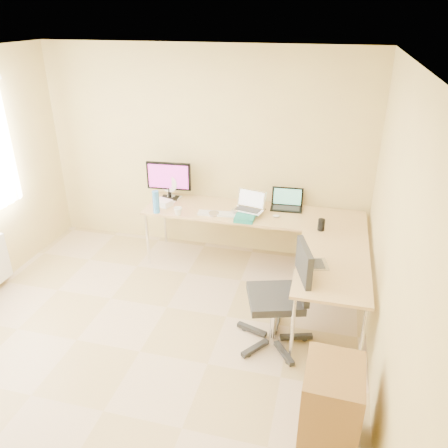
% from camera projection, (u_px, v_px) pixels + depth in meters
% --- Properties ---
extents(floor, '(4.50, 4.50, 0.00)m').
position_uv_depth(floor, '(140.00, 352.00, 4.24)').
color(floor, tan).
rests_on(floor, ground).
extents(ceiling, '(4.50, 4.50, 0.00)m').
position_uv_depth(ceiling, '(109.00, 63.00, 3.10)').
color(ceiling, white).
rests_on(ceiling, ground).
extents(wall_back, '(4.50, 0.00, 4.50)m').
position_uv_depth(wall_back, '(204.00, 153.00, 5.63)').
color(wall_back, '#DFCD7D').
rests_on(wall_back, ground).
extents(wall_right, '(0.00, 4.50, 4.50)m').
position_uv_depth(wall_right, '(395.00, 261.00, 3.21)').
color(wall_right, '#DFCD7D').
rests_on(wall_right, ground).
extents(desk_main, '(2.65, 0.70, 0.73)m').
position_uv_depth(desk_main, '(252.00, 239.00, 5.53)').
color(desk_main, tan).
rests_on(desk_main, ground).
extents(desk_return, '(0.70, 1.30, 0.73)m').
position_uv_depth(desk_return, '(329.00, 295.00, 4.44)').
color(desk_return, tan).
rests_on(desk_return, ground).
extents(monitor, '(0.58, 0.23, 0.49)m').
position_uv_depth(monitor, '(169.00, 181.00, 5.65)').
color(monitor, black).
rests_on(monitor, desk_main).
extents(book_stack, '(0.23, 0.31, 0.05)m').
position_uv_depth(book_stack, '(245.00, 217.00, 5.19)').
color(book_stack, '#187A6F').
rests_on(book_stack, desk_main).
extents(laptop_center, '(0.41, 0.34, 0.23)m').
position_uv_depth(laptop_center, '(249.00, 202.00, 5.24)').
color(laptop_center, silver).
rests_on(laptop_center, desk_main).
extents(laptop_black, '(0.40, 0.30, 0.24)m').
position_uv_depth(laptop_black, '(287.00, 200.00, 5.41)').
color(laptop_black, black).
rests_on(laptop_black, desk_main).
extents(keyboard, '(0.49, 0.18, 0.02)m').
position_uv_depth(keyboard, '(218.00, 214.00, 5.30)').
color(keyboard, silver).
rests_on(keyboard, desk_main).
extents(mouse, '(0.10, 0.09, 0.03)m').
position_uv_depth(mouse, '(276.00, 216.00, 5.23)').
color(mouse, silver).
rests_on(mouse, desk_main).
extents(mug, '(0.12, 0.12, 0.09)m').
position_uv_depth(mug, '(178.00, 211.00, 5.28)').
color(mug, white).
rests_on(mug, desk_main).
extents(cd_stack, '(0.14, 0.14, 0.03)m').
position_uv_depth(cd_stack, '(214.00, 214.00, 5.28)').
color(cd_stack, '#B0AFC1').
rests_on(cd_stack, desk_main).
extents(water_bottle, '(0.09, 0.09, 0.28)m').
position_uv_depth(water_bottle, '(156.00, 202.00, 5.30)').
color(water_bottle, '#3A84D5').
rests_on(water_bottle, desk_main).
extents(papers, '(0.27, 0.35, 0.01)m').
position_uv_depth(papers, '(169.00, 199.00, 5.72)').
color(papers, silver).
rests_on(papers, desk_main).
extents(white_box, '(0.24, 0.21, 0.07)m').
position_uv_depth(white_box, '(163.00, 203.00, 5.53)').
color(white_box, white).
rests_on(white_box, desk_main).
extents(desk_fan, '(0.24, 0.24, 0.29)m').
position_uv_depth(desk_fan, '(171.00, 187.00, 5.73)').
color(desk_fan, white).
rests_on(desk_fan, desk_main).
extents(black_cup, '(0.10, 0.10, 0.13)m').
position_uv_depth(black_cup, '(321.00, 225.00, 4.90)').
color(black_cup, black).
rests_on(black_cup, desk_main).
extents(laptop_return, '(0.33, 0.28, 0.19)m').
position_uv_depth(laptop_return, '(316.00, 256.00, 4.23)').
color(laptop_return, '#ADACBA').
rests_on(laptop_return, desk_return).
extents(office_chair, '(0.80, 0.80, 1.06)m').
position_uv_depth(office_chair, '(275.00, 299.00, 4.15)').
color(office_chair, '#262626').
rests_on(office_chair, ground).
extents(cabinet, '(0.42, 0.52, 0.70)m').
position_uv_depth(cabinet, '(330.00, 407.00, 3.20)').
color(cabinet, brown).
rests_on(cabinet, ground).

